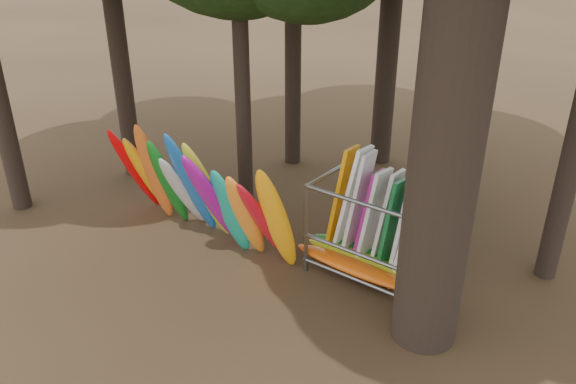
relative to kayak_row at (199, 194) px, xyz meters
The scene contains 3 objects.
ground 1.82m from the kayak_row, 11.21° to the right, with size 120.00×120.00×0.00m, color #47331E.
kayak_row is the anchor object (origin of this frame).
storage_rack 4.22m from the kayak_row, 17.52° to the left, with size 3.17×1.53×2.91m.
Camera 1 is at (7.85, -8.16, 7.29)m, focal length 35.00 mm.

